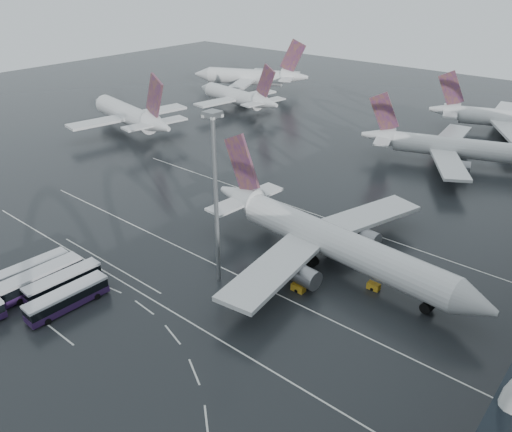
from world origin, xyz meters
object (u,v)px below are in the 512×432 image
Objects in this scene: bus_row_near_c at (63,282)px; gse_cart_belly_c at (298,288)px; airliner_gate_b at (454,148)px; bus_row_near_b at (40,279)px; bus_row_near_a at (33,269)px; gse_cart_belly_a at (374,286)px; bus_row_near_d at (67,298)px; airliner_main at (328,240)px; jet_remote_far at (252,77)px; airliner_gate_c at (512,120)px; floodlight_mast at (215,180)px; jet_remote_mid at (238,97)px; jet_remote_west at (130,116)px; gse_cart_belly_e at (394,259)px.

bus_row_near_c reaches higher than gse_cart_belly_c.
airliner_gate_b is 3.54× the size of bus_row_near_b.
bus_row_near_a is 6.05× the size of gse_cart_belly_a.
bus_row_near_b is at bearing 91.97° from bus_row_near_d.
gse_cart_belly_a is 0.91× the size of gse_cart_belly_c.
bus_row_near_c is at bearing -124.53° from airliner_main.
jet_remote_far is (-96.97, 94.36, 0.65)m from airliner_main.
floodlight_mast is (-14.26, -116.73, 13.73)m from airliner_gate_c.
bus_row_near_b is at bearing -126.16° from airliner_gate_b.
bus_row_near_d is 0.45× the size of floodlight_mast.
jet_remote_mid reaches higher than gse_cart_belly_a.
bus_row_near_b is at bearing 92.17° from jet_remote_far.
gse_cart_belly_c is (89.94, -35.91, -4.82)m from jet_remote_west.
bus_row_near_b is (4.00, -0.83, 0.24)m from bus_row_near_a.
airliner_main is 1.34× the size of jet_remote_mid.
jet_remote_mid is 112.03m from bus_row_near_a.
bus_row_near_c is at bearing 145.49° from jet_remote_west.
gse_cart_belly_c is at bearing -49.95° from bus_row_near_b.
bus_row_near_b is at bearing -140.42° from gse_cart_belly_a.
bus_row_near_a is 35.80m from floodlight_mast.
bus_row_near_c is 0.44× the size of floodlight_mast.
jet_remote_mid is 114.14m from bus_row_near_c.
bus_row_near_d is at bearing -121.72° from floodlight_mast.
jet_remote_west is at bearing 169.70° from gse_cart_belly_e.
bus_row_near_b is at bearing 142.85° from jet_remote_west.
jet_remote_far reaches higher than airliner_gate_b.
floodlight_mast reaches higher than airliner_gate_c.
bus_row_near_a is 0.88× the size of bus_row_near_b.
airliner_main is 4.34× the size of bus_row_near_d.
airliner_main is at bearing 171.16° from gse_cart_belly_a.
jet_remote_mid is 3.45× the size of bus_row_near_a.
gse_cart_belly_a is (11.37, -65.13, -3.87)m from airliner_gate_b.
gse_cart_belly_a is (34.25, 34.93, -1.21)m from bus_row_near_d.
bus_row_near_a is at bearing 101.96° from bus_row_near_c.
airliner_main is 92.71m from jet_remote_west.
jet_remote_west is 3.68× the size of bus_row_near_d.
bus_row_near_b reaches higher than gse_cart_belly_c.
floodlight_mast is at bearing -146.35° from gse_cart_belly_a.
bus_row_near_b is at bearing -123.61° from airliner_gate_c.
bus_row_near_c reaches higher than bus_row_near_a.
airliner_gate_b is 101.83m from bus_row_near_c.
bus_row_near_d is (8.00, 0.00, -0.12)m from bus_row_near_b.
airliner_main is 104.84m from jet_remote_mid.
airliner_main is at bearing 95.51° from gse_cart_belly_c.
floodlight_mast is (85.69, -110.27, 12.80)m from jet_remote_far.
bus_row_near_b is at bearing -132.61° from gse_cart_belly_e.
airliner_gate_b is 1.71× the size of floodlight_mast.
floodlight_mast is (20.75, 20.62, 16.42)m from bus_row_near_b.
bus_row_near_d is 29.35m from floodlight_mast.
airliner_main reaches higher than bus_row_near_a.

